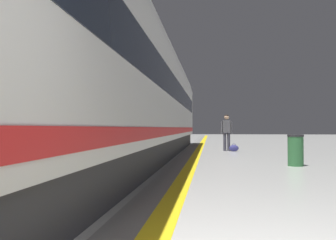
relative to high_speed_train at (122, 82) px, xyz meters
name	(u,v)px	position (x,y,z in m)	size (l,w,h in m)	color
safety_line_strip	(193,162)	(2.11, 1.03, -2.50)	(0.36, 80.00, 0.01)	yellow
tactile_edge_band	(183,162)	(1.78, 1.03, -2.50)	(0.62, 80.00, 0.01)	slate
high_speed_train	(122,82)	(0.00, 0.00, 0.00)	(2.94, 30.28, 4.97)	#38383D
passenger_near	(227,130)	(3.46, 6.72, -1.49)	(0.54, 0.23, 1.74)	#383842
duffel_bag_near	(234,148)	(3.78, 6.43, -2.35)	(0.44, 0.26, 0.36)	navy
waste_bin	(296,150)	(5.13, 0.10, -2.04)	(0.46, 0.46, 0.91)	#2D6638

